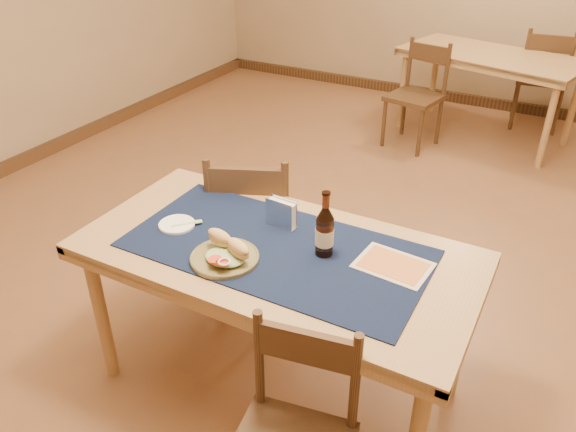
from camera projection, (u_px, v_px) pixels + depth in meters
The scene contains 14 objects.
room at pixel (362, 40), 2.51m from camera, with size 6.04×7.04×2.84m.
main_table at pixel (276, 265), 2.28m from camera, with size 1.60×0.80×0.75m.
placemat at pixel (276, 248), 2.24m from camera, with size 1.20×0.60×0.01m, color #0E1833.
baseboard at pixel (346, 281), 3.21m from camera, with size 6.00×7.00×0.10m.
back_table at pixel (491, 63), 4.82m from camera, with size 1.62×1.07×0.75m.
chair_main_far at pixel (253, 226), 2.91m from camera, with size 0.56×0.56×0.92m.
chair_back_near at pixel (417, 94), 4.78m from camera, with size 0.47×0.47×0.88m.
chair_back_far at pixel (542, 77), 5.10m from camera, with size 0.47×0.47×0.93m.
sandwich_plate at pixel (226, 254), 2.15m from camera, with size 0.27×0.27×0.10m.
side_plate at pixel (177, 224), 2.38m from camera, with size 0.15×0.15×0.01m.
fork at pixel (189, 223), 2.38m from camera, with size 0.10×0.11×0.00m.
beer_bottle at pixel (325, 232), 2.15m from camera, with size 0.07×0.07×0.27m.
napkin_holder at pixel (281, 214), 2.36m from camera, with size 0.14×0.06×0.12m.
menu_card at pixel (393, 265), 2.13m from camera, with size 0.29×0.22×0.01m.
Camera 1 is at (0.93, -2.41, 2.01)m, focal length 35.00 mm.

